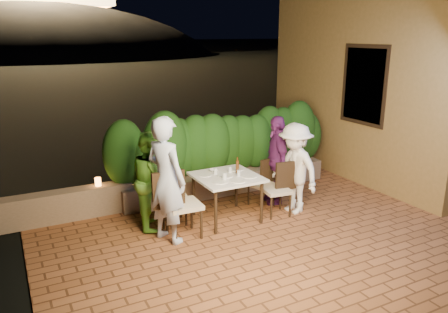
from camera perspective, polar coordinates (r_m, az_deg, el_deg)
ground at (r=6.69m, az=8.13°, el=-10.94°), size 400.00×400.00×0.00m
terrace_floor at (r=7.08m, az=5.75°, el=-9.77°), size 7.00×6.00×0.15m
building_wall at (r=9.89m, az=19.39°, el=12.21°), size 1.60×5.00×5.00m
window_pane at (r=9.02m, az=17.94°, el=8.87°), size 0.08×1.00×1.40m
window_frame at (r=9.01m, az=17.89°, el=8.87°), size 0.06×1.15×1.55m
planter at (r=8.51m, az=0.34°, el=-3.20°), size 4.20×0.55×0.40m
hedge at (r=8.29m, az=0.35°, el=1.70°), size 4.00×0.70×1.10m
parapet at (r=7.66m, az=-20.07°, el=-6.02°), size 2.20×0.30×0.50m
hill at (r=65.43m, az=-22.59°, el=8.51°), size 52.00×40.00×22.00m
dining_table at (r=7.19m, az=0.37°, el=-5.38°), size 1.01×1.01×0.75m
plate_nw at (r=6.75m, az=-0.48°, el=-3.35°), size 0.22×0.22×0.01m
plate_sw at (r=7.08m, az=-2.52°, el=-2.44°), size 0.21×0.21×0.01m
plate_ne at (r=7.04m, az=3.35°, el=-2.56°), size 0.24×0.24×0.01m
plate_se at (r=7.38m, az=1.64°, el=-1.67°), size 0.24×0.24×0.01m
plate_centre at (r=7.04m, az=0.16°, el=-2.53°), size 0.24×0.24×0.01m
plate_front at (r=6.80m, az=1.84°, el=-3.21°), size 0.23×0.23×0.01m
glass_nw at (r=6.85m, az=0.07°, el=-2.61°), size 0.07×0.07×0.12m
glass_sw at (r=7.14m, az=-1.12°, el=-1.89°), size 0.06×0.06×0.10m
glass_ne at (r=7.04m, az=1.93°, el=-2.19°), size 0.06×0.06×0.10m
glass_se at (r=7.22m, az=0.81°, el=-1.72°), size 0.06×0.06×0.10m
beer_bottle at (r=7.15m, az=1.76°, el=-1.14°), size 0.05×0.05×0.27m
bowl at (r=7.28m, az=-1.31°, el=-1.81°), size 0.16×0.16×0.04m
chair_left_front at (r=6.57m, az=-5.31°, el=-6.11°), size 0.51×0.51×1.06m
chair_left_back at (r=7.05m, az=-6.83°, el=-4.97°), size 0.51×0.51×0.97m
chair_right_front at (r=7.38m, az=6.87°, el=-4.24°), size 0.47×0.47×0.91m
chair_right_back at (r=7.76m, az=4.91°, el=-3.47°), size 0.46×0.46×0.84m
diner_blue at (r=6.34m, az=-7.56°, el=-3.06°), size 0.69×0.81×1.87m
diner_green at (r=6.89m, az=-9.37°, el=-3.06°), size 0.74×0.86×1.54m
diner_white at (r=7.45m, az=9.22°, el=-1.56°), size 0.70×1.07×1.55m
diner_purple at (r=7.83m, az=6.87°, el=-0.43°), size 0.67×1.01×1.60m
parapet_lamp at (r=7.63m, az=-16.14°, el=-3.20°), size 0.10×0.10×0.14m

